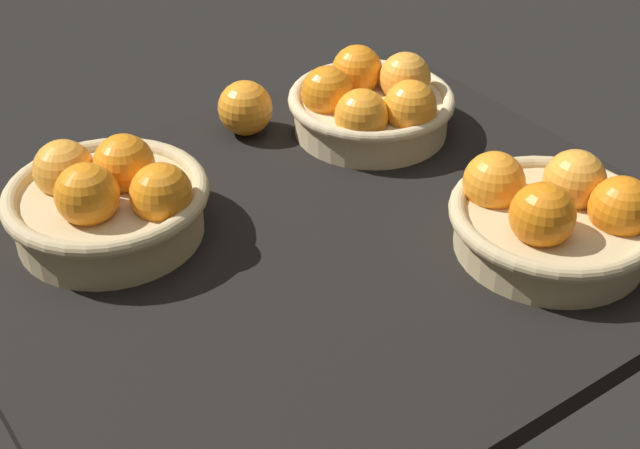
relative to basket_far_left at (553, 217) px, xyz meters
The scene contains 5 objects.
market_tray 27.89cm from the basket_far_left, 40.23° to the right, with size 84.00×72.00×3.00cm, color black.
basket_far_left is the anchor object (origin of this frame).
basket_near_right 52.96cm from the basket_far_left, 38.15° to the right, with size 24.72×24.72×12.10cm.
basket_near_left 34.34cm from the basket_far_left, 89.22° to the right, with size 23.96×23.96×11.08cm.
loose_orange_front_gap 47.28cm from the basket_far_left, 71.20° to the right, with size 7.91×7.91×7.91cm, color orange.
Camera 1 is at (51.13, 71.99, 67.88)cm, focal length 50.15 mm.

